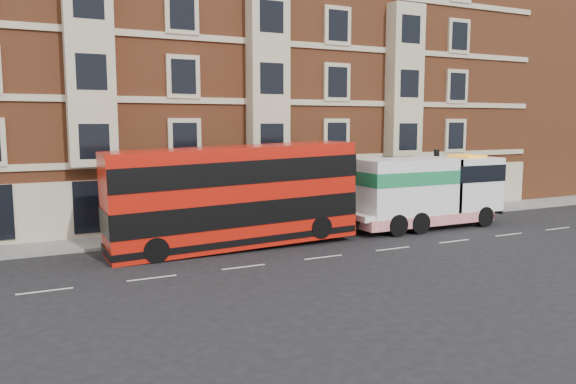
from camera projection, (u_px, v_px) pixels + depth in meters
name	position (u px, v px, depth m)	size (l,w,h in m)	color
ground	(323.00, 257.00, 26.25)	(120.00, 120.00, 0.00)	black
sidewalk	(260.00, 229.00, 32.91)	(90.00, 3.00, 0.15)	slate
victorian_terrace	(222.00, 67.00, 38.56)	(45.00, 12.00, 20.40)	brown
filler_east	(551.00, 87.00, 51.55)	(18.00, 10.00, 19.00)	brown
lamp_post_west	(162.00, 193.00, 28.80)	(0.35, 0.15, 4.35)	black
lamp_post_east	(436.00, 177.00, 36.69)	(0.35, 0.15, 4.35)	black
double_decker_bus	(234.00, 195.00, 27.90)	(12.54, 2.88, 5.08)	red
tow_truck	(425.00, 191.00, 33.24)	(10.04, 2.97, 4.19)	white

